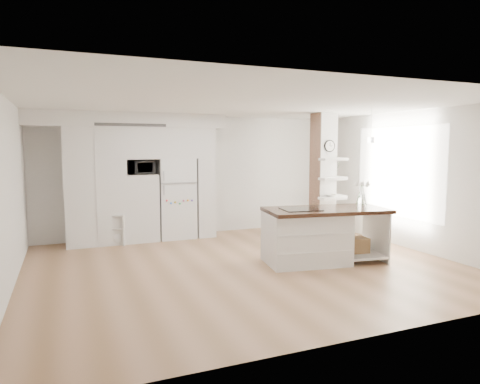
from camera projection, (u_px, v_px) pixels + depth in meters
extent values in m
cube|color=tan|center=(245.00, 266.00, 7.22)|extent=(7.00, 6.00, 0.01)
cube|color=white|center=(246.00, 104.00, 6.93)|extent=(7.00, 6.00, 0.04)
cube|color=silver|center=(195.00, 175.00, 9.84)|extent=(7.00, 0.04, 2.70)
cube|color=silver|center=(362.00, 211.00, 4.31)|extent=(7.00, 0.04, 2.70)
cube|color=silver|center=(7.00, 195.00, 5.75)|extent=(0.04, 6.00, 2.70)
cube|color=silver|center=(409.00, 180.00, 8.40)|extent=(0.04, 6.00, 2.70)
cube|color=silver|center=(95.00, 186.00, 8.72)|extent=(1.20, 0.65, 2.40)
cube|color=silver|center=(142.00, 208.00, 9.12)|extent=(0.65, 0.65, 1.42)
cube|color=silver|center=(140.00, 143.00, 8.98)|extent=(0.65, 0.65, 0.65)
cube|color=silver|center=(175.00, 143.00, 9.26)|extent=(0.85, 0.65, 0.65)
cube|color=silver|center=(203.00, 183.00, 9.59)|extent=(0.40, 0.65, 2.40)
cube|color=silver|center=(129.00, 120.00, 8.82)|extent=(4.00, 0.70, 0.30)
cube|color=#262626|center=(131.00, 125.00, 8.52)|extent=(1.40, 0.04, 0.06)
cube|color=white|center=(176.00, 198.00, 9.40)|extent=(0.78, 0.66, 1.75)
cube|color=#B2B2B7|center=(179.00, 183.00, 9.04)|extent=(0.78, 0.01, 0.03)
cube|color=silver|center=(323.00, 178.00, 9.05)|extent=(0.40, 0.40, 2.70)
cube|color=#A2795A|center=(315.00, 178.00, 8.97)|extent=(0.02, 0.40, 2.70)
cube|color=#A2795A|center=(318.00, 177.00, 9.24)|extent=(0.40, 0.02, 2.70)
cylinder|color=black|center=(329.00, 146.00, 8.79)|extent=(0.25, 0.03, 0.25)
cylinder|color=white|center=(330.00, 146.00, 8.77)|extent=(0.21, 0.01, 0.21)
plane|color=white|center=(398.00, 172.00, 8.65)|extent=(0.00, 2.40, 2.40)
cylinder|color=white|center=(328.00, 140.00, 7.77)|extent=(0.12, 0.12, 0.10)
cube|color=silver|center=(306.00, 238.00, 7.35)|extent=(1.48, 1.08, 0.88)
cube|color=silver|center=(358.00, 253.00, 7.62)|extent=(0.86, 0.99, 0.04)
cube|color=silver|center=(376.00, 234.00, 7.67)|extent=(0.16, 0.88, 0.88)
cube|color=#381E11|center=(326.00, 210.00, 7.39)|extent=(2.22, 1.29, 0.06)
cube|color=black|center=(301.00, 209.00, 7.28)|extent=(0.70, 0.61, 0.01)
cube|color=olive|center=(355.00, 245.00, 7.59)|extent=(0.46, 0.37, 0.26)
cylinder|color=white|center=(362.00, 200.00, 7.65)|extent=(0.12, 0.12, 0.22)
cube|color=silver|center=(101.00, 229.00, 8.77)|extent=(0.14, 0.29, 0.63)
cube|color=silver|center=(125.00, 230.00, 8.77)|extent=(0.14, 0.29, 0.63)
cube|color=silver|center=(113.00, 215.00, 8.74)|extent=(0.60, 0.48, 0.03)
cube|color=silver|center=(113.00, 228.00, 8.77)|extent=(0.58, 0.47, 0.03)
sphere|color=white|center=(117.00, 237.00, 8.78)|extent=(0.30, 0.30, 0.30)
imported|color=#2C6227|center=(315.00, 225.00, 9.61)|extent=(0.31, 0.26, 0.52)
imported|color=#2C6227|center=(327.00, 223.00, 9.90)|extent=(0.29, 0.29, 0.49)
imported|color=#2D2D2D|center=(141.00, 167.00, 8.99)|extent=(0.54, 0.37, 0.30)
imported|color=#2C6227|center=(334.00, 169.00, 9.25)|extent=(0.27, 0.23, 0.30)
imported|color=white|center=(331.00, 196.00, 8.81)|extent=(0.22, 0.22, 0.05)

